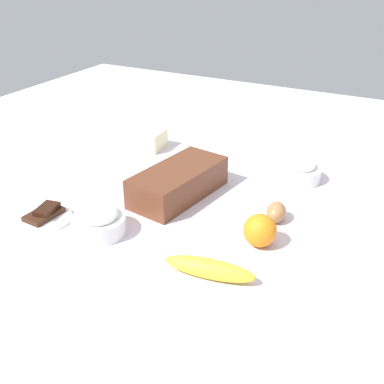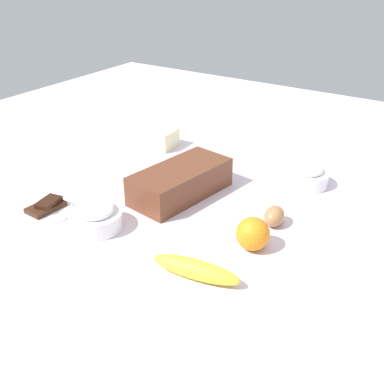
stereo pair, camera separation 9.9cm
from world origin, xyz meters
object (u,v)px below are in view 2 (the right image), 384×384
sugar_bowl (95,216)px  banana (195,269)px  orange_fruit (253,234)px  flour_bowl (306,175)px  loaf_pan (181,181)px  chocolate_plate (47,209)px  egg_near_butter (274,216)px  butter_block (164,139)px

sugar_bowl → banana: bearing=-95.3°
orange_fruit → flour_bowl: bearing=2.5°
loaf_pan → chocolate_plate: loaf_pan is taller
banana → orange_fruit: (0.15, -0.05, 0.02)m
loaf_pan → chocolate_plate: (-0.26, 0.23, -0.03)m
egg_near_butter → orange_fruit: bearing=-179.8°
orange_fruit → chocolate_plate: size_ratio=0.57×
sugar_bowl → banana: 0.30m
banana → chocolate_plate: bearing=88.4°
sugar_bowl → egg_near_butter: 0.42m
flour_bowl → loaf_pan: bearing=133.0°
chocolate_plate → flour_bowl: bearing=-44.1°
orange_fruit → chocolate_plate: (-0.14, 0.50, -0.03)m
banana → butter_block: (0.52, 0.45, 0.01)m
banana → chocolate_plate: banana is taller
sugar_bowl → egg_near_butter: (0.24, -0.35, -0.01)m
flour_bowl → egg_near_butter: 0.24m
flour_bowl → chocolate_plate: size_ratio=0.95×
sugar_bowl → chocolate_plate: (-0.02, 0.15, -0.02)m
banana → chocolate_plate: 0.45m
loaf_pan → sugar_bowl: loaf_pan is taller
chocolate_plate → egg_near_butter: bearing=-62.6°
orange_fruit → egg_near_butter: size_ratio=1.13×
orange_fruit → egg_near_butter: (0.12, 0.00, -0.01)m
chocolate_plate → loaf_pan: bearing=-41.1°
sugar_bowl → egg_near_butter: bearing=-54.9°
loaf_pan → flour_bowl: bearing=-38.1°
egg_near_butter → banana: bearing=169.9°
egg_near_butter → chocolate_plate: egg_near_butter is taller
orange_fruit → egg_near_butter: bearing=0.2°
loaf_pan → orange_fruit: 0.30m
loaf_pan → orange_fruit: size_ratio=3.98×
flour_bowl → banana: (-0.51, 0.03, -0.01)m
butter_block → banana: bearing=-138.6°
flour_bowl → chocolate_plate: 0.70m
banana → orange_fruit: bearing=-17.5°
loaf_pan → banana: bearing=-131.9°
banana → egg_near_butter: (0.27, -0.05, 0.00)m
flour_bowl → butter_block: (0.00, 0.49, 0.00)m
loaf_pan → butter_block: size_ratio=3.30×
loaf_pan → butter_block: loaf_pan is taller
sugar_bowl → butter_block: sugar_bowl is taller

